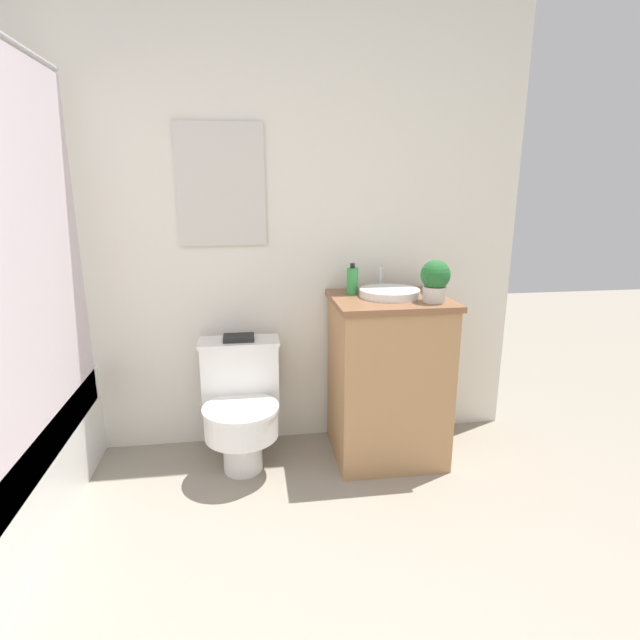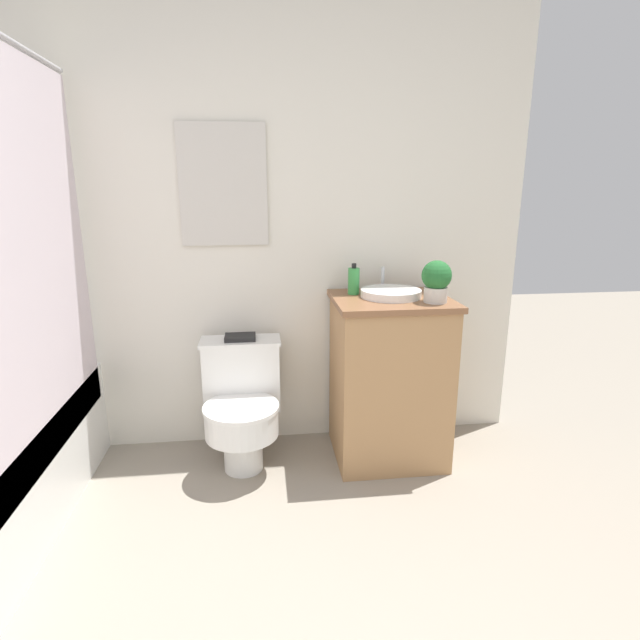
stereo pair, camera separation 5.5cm
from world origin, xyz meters
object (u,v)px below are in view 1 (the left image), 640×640
at_px(sink, 389,293).
at_px(potted_plant, 435,279).
at_px(book_on_tank, 239,338).
at_px(soap_bottle, 352,281).
at_px(toilet, 241,402).

height_order(sink, potted_plant, potted_plant).
bearing_deg(potted_plant, sink, 141.04).
bearing_deg(book_on_tank, soap_bottle, -2.04).
xyz_separation_m(sink, book_on_tank, (-0.79, 0.12, -0.25)).
bearing_deg(toilet, sink, 0.10).
relative_size(sink, potted_plant, 1.68).
bearing_deg(toilet, soap_bottle, 8.90).
bearing_deg(potted_plant, book_on_tank, 164.71).
height_order(soap_bottle, potted_plant, potted_plant).
relative_size(sink, soap_bottle, 2.12).
height_order(potted_plant, book_on_tank, potted_plant).
distance_m(sink, potted_plant, 0.26).
xyz_separation_m(toilet, book_on_tank, (0.00, 0.12, 0.32)).
relative_size(potted_plant, book_on_tank, 1.28).
height_order(toilet, book_on_tank, book_on_tank).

